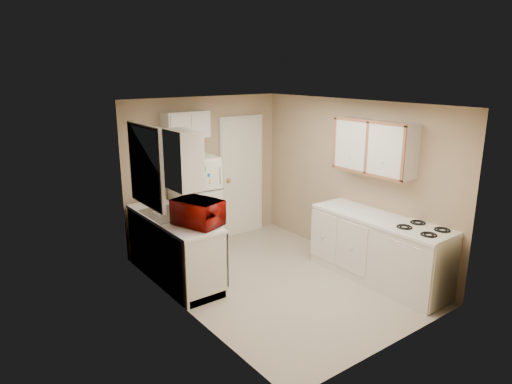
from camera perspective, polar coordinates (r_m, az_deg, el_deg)
floor at (r=6.41m, az=2.71°, el=-10.92°), size 3.80×3.80×0.00m
ceiling at (r=5.78m, az=3.01°, el=10.99°), size 3.80×3.80×0.00m
wall_left at (r=5.24m, az=-9.07°, el=-3.01°), size 3.80×3.80×0.00m
wall_right at (r=6.93m, az=11.84°, el=1.34°), size 3.80×3.80×0.00m
wall_back at (r=7.50m, az=-6.39°, el=2.62°), size 2.80×2.80×0.00m
wall_front at (r=4.75m, az=17.62°, el=-5.51°), size 2.80×2.80×0.00m
left_counter at (r=6.38m, az=-10.19°, el=-6.87°), size 0.60×1.80×0.90m
dishwasher at (r=6.01m, az=-5.12°, el=-7.70°), size 0.03×0.58×0.72m
sink at (r=6.37m, az=-10.97°, el=-3.02°), size 0.54×0.74×0.16m
microwave at (r=5.80m, az=-7.23°, el=-2.71°), size 0.68×0.51×0.40m
soap_bottle at (r=6.52m, az=-12.36°, el=-1.38°), size 0.08×0.08×0.18m
window_blinds at (r=6.08m, az=-13.52°, el=3.18°), size 0.10×0.98×1.08m
upper_cabinet_left at (r=5.35m, az=-9.02°, el=4.00°), size 0.30×0.45×0.70m
refrigerator at (r=7.13m, az=-7.64°, el=-1.66°), size 0.69×0.67×1.54m
cabinet_over_fridge at (r=7.05m, az=-8.79°, el=8.32°), size 0.70×0.30×0.40m
interior_door at (r=7.88m, az=-1.81°, el=1.96°), size 0.86×0.06×2.08m
right_counter at (r=6.45m, az=15.00°, el=-6.92°), size 0.60×2.00×0.90m
stove at (r=6.14m, az=19.77°, el=-8.40°), size 0.62×0.76×0.91m
upper_cabinet_right at (r=6.39m, az=14.58°, el=5.50°), size 0.30×1.20×0.70m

